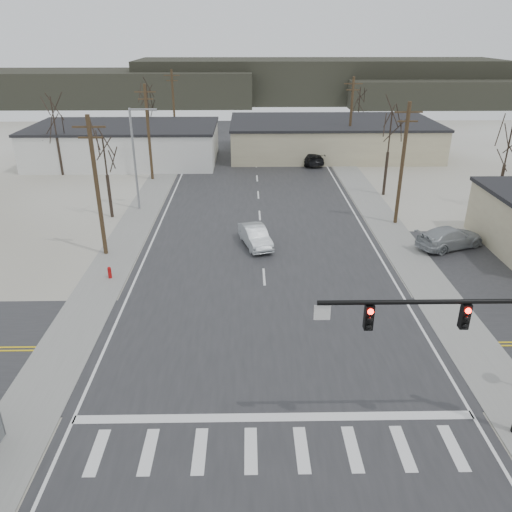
{
  "coord_description": "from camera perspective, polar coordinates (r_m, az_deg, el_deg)",
  "views": [
    {
      "loc": [
        -1.05,
        -21.61,
        15.09
      ],
      "look_at": [
        -0.58,
        5.74,
        2.6
      ],
      "focal_mm": 35.0,
      "sensor_mm": 36.0,
      "label": 1
    }
  ],
  "objects": [
    {
      "name": "hill_center",
      "position": [
        119.17,
        7.15,
        19.27
      ],
      "size": [
        80.0,
        18.0,
        9.0
      ],
      "primitive_type": "cube",
      "color": "#333026",
      "rests_on": "ground"
    },
    {
      "name": "ground",
      "position": [
        26.38,
        1.49,
        -10.37
      ],
      "size": [
        140.0,
        140.0,
        0.0
      ],
      "primitive_type": "plane",
      "color": "silver",
      "rests_on": "ground"
    },
    {
      "name": "upole_left_d",
      "position": [
        75.0,
        -9.4,
        16.67
      ],
      "size": [
        2.2,
        0.3,
        10.0
      ],
      "color": "#41311E",
      "rests_on": "ground"
    },
    {
      "name": "building_left_far",
      "position": [
        64.68,
        -14.69,
        12.32
      ],
      "size": [
        22.3,
        12.3,
        4.5
      ],
      "color": "silver",
      "rests_on": "ground"
    },
    {
      "name": "tree_lot",
      "position": [
        50.23,
        26.88,
        11.05
      ],
      "size": [
        3.52,
        3.52,
        7.84
      ],
      "color": "#31241E",
      "rests_on": "ground"
    },
    {
      "name": "hill_right",
      "position": [
        123.35,
        24.56,
        16.72
      ],
      "size": [
        60.0,
        18.0,
        5.5
      ],
      "primitive_type": "cube",
      "color": "#333026",
      "rests_on": "ground"
    },
    {
      "name": "tree_left_mid",
      "position": [
        60.07,
        -22.12,
        14.39
      ],
      "size": [
        3.96,
        3.96,
        8.82
      ],
      "color": "#31241E",
      "rests_on": "ground"
    },
    {
      "name": "upole_right_b",
      "position": [
        63.64,
        10.77,
        15.21
      ],
      "size": [
        2.2,
        0.3,
        10.0
      ],
      "color": "#41311E",
      "rests_on": "ground"
    },
    {
      "name": "sidewalk_left",
      "position": [
        45.27,
        -13.16,
        4.45
      ],
      "size": [
        3.0,
        90.0,
        0.06
      ],
      "primitive_type": "cube",
      "color": "gray",
      "rests_on": "ground"
    },
    {
      "name": "tree_left_far",
      "position": [
        69.4,
        -12.27,
        16.72
      ],
      "size": [
        3.96,
        3.96,
        8.82
      ],
      "color": "#31241E",
      "rests_on": "ground"
    },
    {
      "name": "traffic_signal_mast",
      "position": [
        20.63,
        25.15,
        -8.4
      ],
      "size": [
        8.95,
        0.43,
        7.2
      ],
      "color": "black",
      "rests_on": "ground"
    },
    {
      "name": "fire_hydrant",
      "position": [
        34.27,
        -16.39,
        -1.82
      ],
      "size": [
        0.24,
        0.24,
        0.87
      ],
      "color": "#A50C0C",
      "rests_on": "ground"
    },
    {
      "name": "upole_left_b",
      "position": [
        36.55,
        -17.73,
        7.71
      ],
      "size": [
        2.2,
        0.3,
        10.0
      ],
      "color": "#41311E",
      "rests_on": "ground"
    },
    {
      "name": "upole_left_c",
      "position": [
        55.5,
        -12.19,
        13.77
      ],
      "size": [
        2.2,
        0.3,
        10.0
      ],
      "color": "#41311E",
      "rests_on": "ground"
    },
    {
      "name": "tree_right_far",
      "position": [
        75.93,
        11.72,
        16.87
      ],
      "size": [
        3.52,
        3.52,
        7.84
      ],
      "color": "#31241E",
      "rests_on": "ground"
    },
    {
      "name": "tree_right_mid",
      "position": [
        50.34,
        15.05,
        13.25
      ],
      "size": [
        3.74,
        3.74,
        8.33
      ],
      "color": "#31241E",
      "rests_on": "ground"
    },
    {
      "name": "sidewalk_right",
      "position": [
        45.76,
        13.86,
        4.59
      ],
      "size": [
        3.0,
        90.0,
        0.06
      ],
      "primitive_type": "cube",
      "color": "gray",
      "rests_on": "ground"
    },
    {
      "name": "building_right_far",
      "position": [
        67.78,
        8.64,
        13.27
      ],
      "size": [
        26.3,
        14.3,
        4.3
      ],
      "color": "#BBB38F",
      "rests_on": "ground"
    },
    {
      "name": "upole_right_a",
      "position": [
        42.7,
        16.39,
        10.2
      ],
      "size": [
        2.2,
        0.3,
        10.0
      ],
      "color": "#41311E",
      "rests_on": "ground"
    },
    {
      "name": "streetlight_main",
      "position": [
        45.79,
        -13.53,
        11.26
      ],
      "size": [
        2.4,
        0.25,
        9.0
      ],
      "color": "gray",
      "rests_on": "ground"
    },
    {
      "name": "car_far_a",
      "position": [
        62.33,
        6.08,
        11.23
      ],
      "size": [
        3.59,
        6.15,
        1.67
      ],
      "primitive_type": "imported",
      "rotation": [
        0.0,
        0.0,
        3.37
      ],
      "color": "black",
      "rests_on": "main_road"
    },
    {
      "name": "hill_left",
      "position": [
        119.14,
        -18.46,
        17.78
      ],
      "size": [
        70.0,
        18.0,
        7.0
      ],
      "primitive_type": "cube",
      "color": "#333026",
      "rests_on": "ground"
    },
    {
      "name": "car_parked_silver",
      "position": [
        40.13,
        21.29,
        1.96
      ],
      "size": [
        5.85,
        4.14,
        1.57
      ],
      "primitive_type": "imported",
      "rotation": [
        0.0,
        0.0,
        1.97
      ],
      "color": "#909599",
      "rests_on": "parking_lot"
    },
    {
      "name": "cross_road",
      "position": [
        26.36,
        1.49,
        -10.33
      ],
      "size": [
        90.0,
        10.0,
        0.04
      ],
      "primitive_type": "cube",
      "color": "#27272A",
      "rests_on": "ground"
    },
    {
      "name": "sedan_crossing",
      "position": [
        37.74,
        -0.09,
        2.28
      ],
      "size": [
        2.76,
        4.81,
        1.5
      ],
      "primitive_type": "imported",
      "rotation": [
        0.0,
        0.0,
        0.28
      ],
      "color": "#A8AEB2",
      "rests_on": "main_road"
    },
    {
      "name": "tree_left_near",
      "position": [
        44.4,
        -16.88,
        10.67
      ],
      "size": [
        3.3,
        3.3,
        7.35
      ],
      "color": "#31241E",
      "rests_on": "ground"
    },
    {
      "name": "main_road",
      "position": [
        39.6,
        0.6,
        2.18
      ],
      "size": [
        18.0,
        110.0,
        0.05
      ],
      "primitive_type": "cube",
      "color": "#27272A",
      "rests_on": "ground"
    },
    {
      "name": "car_far_b",
      "position": [
        81.15,
        -5.42,
        14.28
      ],
      "size": [
        1.79,
        4.36,
        1.48
      ],
      "primitive_type": "imported",
      "rotation": [
        0.0,
        0.0,
        0.01
      ],
      "color": "black",
      "rests_on": "main_road"
    }
  ]
}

